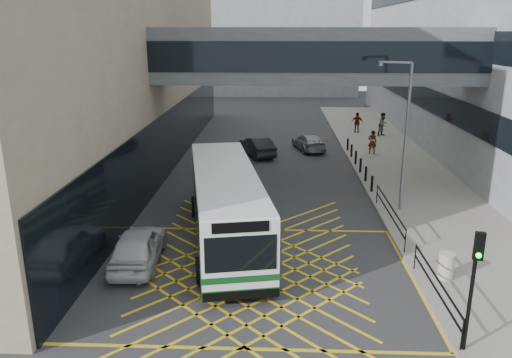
# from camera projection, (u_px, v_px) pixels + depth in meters

# --- Properties ---
(ground) EXTENTS (120.00, 120.00, 0.00)m
(ground) POSITION_uv_depth(u_px,v_px,m) (252.00, 276.00, 18.73)
(ground) COLOR #333335
(building_far) EXTENTS (28.00, 16.00, 18.00)m
(building_far) POSITION_uv_depth(u_px,v_px,m) (258.00, 29.00, 73.66)
(building_far) COLOR gray
(building_far) RESTS_ON ground
(skybridge) EXTENTS (20.00, 4.10, 3.00)m
(skybridge) POSITION_uv_depth(u_px,v_px,m) (315.00, 55.00, 27.95)
(skybridge) COLOR #4F555A
(skybridge) RESTS_ON ground
(pavement) EXTENTS (6.00, 54.00, 0.16)m
(pavement) POSITION_uv_depth(u_px,v_px,m) (400.00, 169.00, 32.71)
(pavement) COLOR gray
(pavement) RESTS_ON ground
(box_junction) EXTENTS (12.00, 9.00, 0.01)m
(box_junction) POSITION_uv_depth(u_px,v_px,m) (252.00, 276.00, 18.73)
(box_junction) COLOR gold
(box_junction) RESTS_ON ground
(bus) EXTENTS (4.64, 11.57, 3.16)m
(bus) POSITION_uv_depth(u_px,v_px,m) (226.00, 203.00, 21.45)
(bus) COLOR white
(bus) RESTS_ON ground
(car_white) EXTENTS (2.21, 4.81, 1.49)m
(car_white) POSITION_uv_depth(u_px,v_px,m) (138.00, 246.00, 19.51)
(car_white) COLOR silver
(car_white) RESTS_ON ground
(car_dark) EXTENTS (3.31, 4.76, 1.39)m
(car_dark) POSITION_uv_depth(u_px,v_px,m) (257.00, 146.00, 36.49)
(car_dark) COLOR black
(car_dark) RESTS_ON ground
(car_silver) EXTENTS (2.77, 4.52, 1.31)m
(car_silver) POSITION_uv_depth(u_px,v_px,m) (309.00, 142.00, 38.22)
(car_silver) COLOR gray
(car_silver) RESTS_ON ground
(traffic_light) EXTENTS (0.28, 0.43, 3.65)m
(traffic_light) POSITION_uv_depth(u_px,v_px,m) (474.00, 275.00, 13.39)
(traffic_light) COLOR black
(traffic_light) RESTS_ON pavement
(street_lamp) EXTENTS (1.61, 0.77, 7.29)m
(street_lamp) POSITION_uv_depth(u_px,v_px,m) (403.00, 128.00, 24.11)
(street_lamp) COLOR slate
(street_lamp) RESTS_ON pavement
(litter_bin) EXTENTS (0.56, 0.56, 0.98)m
(litter_bin) POSITION_uv_depth(u_px,v_px,m) (446.00, 266.00, 18.08)
(litter_bin) COLOR #ADA89E
(litter_bin) RESTS_ON pavement
(kerb_railings) EXTENTS (0.05, 12.54, 1.00)m
(kerb_railings) POSITION_uv_depth(u_px,v_px,m) (407.00, 238.00, 19.94)
(kerb_railings) COLOR black
(kerb_railings) RESTS_ON pavement
(bollards) EXTENTS (0.14, 10.14, 0.90)m
(bollards) POSITION_uv_depth(u_px,v_px,m) (358.00, 161.00, 32.66)
(bollards) COLOR black
(bollards) RESTS_ON pavement
(pedestrian_a) EXTENTS (0.71, 0.53, 1.71)m
(pedestrian_a) POSITION_uv_depth(u_px,v_px,m) (372.00, 142.00, 36.35)
(pedestrian_a) COLOR gray
(pedestrian_a) RESTS_ON pavement
(pedestrian_b) EXTENTS (1.09, 1.02, 1.94)m
(pedestrian_b) POSITION_uv_depth(u_px,v_px,m) (383.00, 124.00, 42.56)
(pedestrian_b) COLOR gray
(pedestrian_b) RESTS_ON pavement
(pedestrian_c) EXTENTS (1.12, 0.69, 1.76)m
(pedestrian_c) POSITION_uv_depth(u_px,v_px,m) (357.00, 123.00, 43.86)
(pedestrian_c) COLOR gray
(pedestrian_c) RESTS_ON pavement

